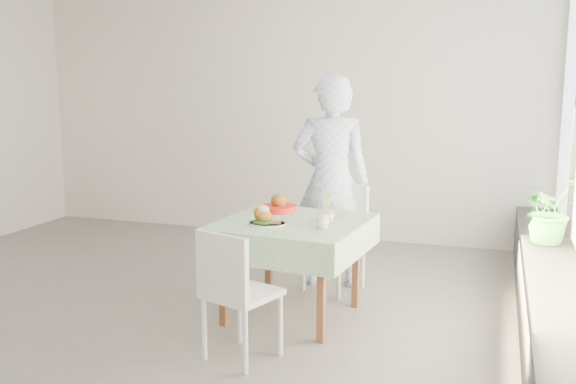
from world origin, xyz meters
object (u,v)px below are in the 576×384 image
(chair_far, at_px, (334,257))
(main_dish, at_px, (265,218))
(chair_near, at_px, (241,319))
(juice_cup_orange, at_px, (328,214))
(diner, at_px, (331,182))
(potted_plant, at_px, (549,210))
(cafe_table, at_px, (292,258))

(chair_far, distance_m, main_dish, 1.09)
(chair_near, relative_size, juice_cup_orange, 3.26)
(diner, bearing_deg, potted_plant, 168.66)
(juice_cup_orange, bearing_deg, potted_plant, 29.07)
(cafe_table, height_order, chair_far, chair_far)
(potted_plant, bearing_deg, juice_cup_orange, -150.93)
(chair_far, distance_m, diner, 0.65)
(diner, height_order, main_dish, diner)
(potted_plant, bearing_deg, chair_far, -174.15)
(juice_cup_orange, bearing_deg, main_dish, -152.89)
(chair_far, distance_m, juice_cup_orange, 0.88)
(chair_far, bearing_deg, juice_cup_orange, -80.15)
(diner, distance_m, main_dish, 1.05)
(juice_cup_orange, xyz_separation_m, potted_plant, (1.57, 0.87, -0.03))
(cafe_table, height_order, juice_cup_orange, juice_cup_orange)
(chair_near, relative_size, main_dish, 3.11)
(main_dish, distance_m, potted_plant, 2.26)
(chair_near, bearing_deg, diner, 84.59)
(main_dish, relative_size, potted_plant, 0.51)
(cafe_table, height_order, chair_near, chair_near)
(juice_cup_orange, distance_m, potted_plant, 1.80)
(chair_near, bearing_deg, potted_plant, 42.13)
(diner, height_order, potted_plant, diner)
(chair_near, bearing_deg, juice_cup_orange, 68.08)
(cafe_table, bearing_deg, main_dish, -130.78)
(chair_near, bearing_deg, cafe_table, 84.37)
(chair_far, relative_size, main_dish, 3.26)
(diner, height_order, juice_cup_orange, diner)
(chair_far, distance_m, chair_near, 1.58)
(potted_plant, bearing_deg, chair_near, -137.87)
(potted_plant, bearing_deg, diner, -177.88)
(juice_cup_orange, relative_size, potted_plant, 0.49)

